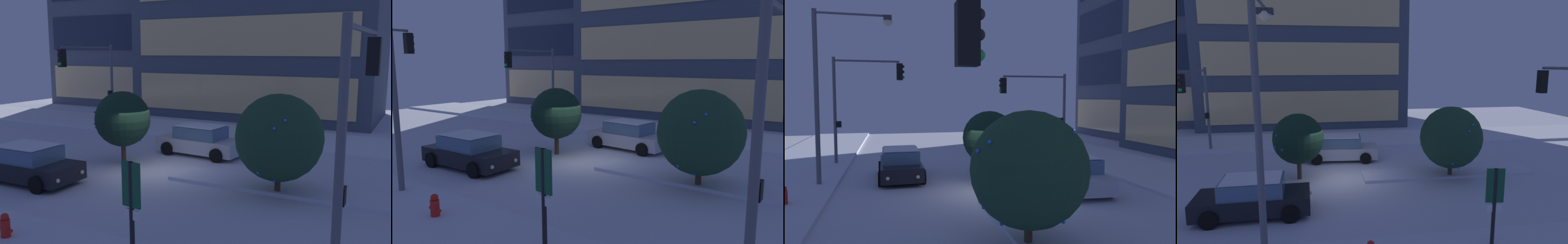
# 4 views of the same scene
# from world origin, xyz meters

# --- Properties ---
(ground) EXTENTS (52.00, 52.00, 0.00)m
(ground) POSITION_xyz_m (0.00, 0.00, 0.00)
(ground) COLOR silver
(curb_strip_far) EXTENTS (52.00, 5.20, 0.14)m
(curb_strip_far) POSITION_xyz_m (0.00, 9.05, 0.07)
(curb_strip_far) COLOR silver
(curb_strip_far) RESTS_ON ground
(median_strip) EXTENTS (9.00, 1.80, 0.14)m
(median_strip) POSITION_xyz_m (5.80, -0.00, 0.07)
(median_strip) COLOR silver
(median_strip) RESTS_ON ground
(car_near) EXTENTS (4.38, 2.18, 1.49)m
(car_near) POSITION_xyz_m (-3.42, -3.67, 0.71)
(car_near) COLOR black
(car_near) RESTS_ON ground
(car_far) EXTENTS (4.45, 2.28, 1.49)m
(car_far) POSITION_xyz_m (0.49, 3.53, 0.71)
(car_far) COLOR #B7B7C1
(car_far) RESTS_ON ground
(traffic_light_corner_far_left) EXTENTS (0.32, 4.67, 5.52)m
(traffic_light_corner_far_left) POSITION_xyz_m (-7.93, 5.39, 3.83)
(traffic_light_corner_far_left) COLOR #565960
(traffic_light_corner_far_left) RESTS_ON ground
(street_lamp_arched) EXTENTS (0.56, 3.38, 7.78)m
(street_lamp_arched) POSITION_xyz_m (-2.56, -6.30, 5.09)
(street_lamp_arched) COLOR #565960
(street_lamp_arched) RESTS_ON ground
(parking_info_sign) EXTENTS (0.55, 0.15, 2.61)m
(parking_info_sign) POSITION_xyz_m (4.37, -7.47, 1.66)
(parking_info_sign) COLOR black
(parking_info_sign) RESTS_ON ground
(decorated_tree_median) EXTENTS (2.52, 2.52, 3.33)m
(decorated_tree_median) POSITION_xyz_m (-1.86, 0.39, 2.07)
(decorated_tree_median) COLOR #473323
(decorated_tree_median) RESTS_ON ground
(decorated_tree_left_of_median) EXTENTS (3.12, 3.16, 3.65)m
(decorated_tree_left_of_median) POSITION_xyz_m (5.72, -0.58, 2.09)
(decorated_tree_left_of_median) COLOR #473323
(decorated_tree_left_of_median) RESTS_ON ground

